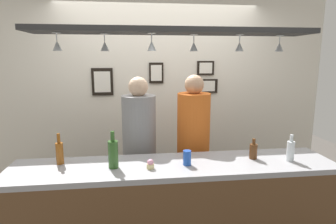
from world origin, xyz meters
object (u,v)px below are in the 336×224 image
at_px(person_middle_orange_shirt, 193,139).
at_px(picture_frame_caricature, 102,82).
at_px(bottle_beer_brown_stubby, 253,151).
at_px(drink_can, 187,158).
at_px(picture_frame_lower_pair, 206,86).
at_px(bottle_soda_clear, 291,150).
at_px(cupcake, 150,164).
at_px(bottle_beer_amber_tall, 60,152).
at_px(bottle_champagne_green, 113,153).
at_px(person_left_grey_shirt, 139,142).
at_px(picture_frame_crest, 156,73).
at_px(picture_frame_upper_small, 206,68).

bearing_deg(person_middle_orange_shirt, picture_frame_caricature, 140.99).
distance_m(bottle_beer_brown_stubby, drink_can, 0.60).
relative_size(person_middle_orange_shirt, bottle_beer_brown_stubby, 9.33).
height_order(picture_frame_caricature, picture_frame_lower_pair, picture_frame_caricature).
relative_size(bottle_soda_clear, cupcake, 2.95).
xyz_separation_m(bottle_beer_amber_tall, picture_frame_caricature, (0.24, 1.29, 0.47)).
xyz_separation_m(person_middle_orange_shirt, bottle_champagne_green, (-0.78, -0.62, 0.09)).
xyz_separation_m(bottle_champagne_green, cupcake, (0.29, -0.06, -0.08)).
relative_size(bottle_beer_amber_tall, drink_can, 2.13).
bearing_deg(picture_frame_lower_pair, person_left_grey_shirt, -138.21).
bearing_deg(picture_frame_lower_pair, bottle_beer_amber_tall, -140.57).
bearing_deg(picture_frame_crest, person_middle_orange_shirt, -68.44).
distance_m(picture_frame_crest, picture_frame_upper_small, 0.64).
bearing_deg(bottle_soda_clear, picture_frame_crest, 125.00).
distance_m(picture_frame_caricature, picture_frame_upper_small, 1.32).
relative_size(bottle_beer_amber_tall, bottle_beer_brown_stubby, 1.44).
distance_m(bottle_beer_amber_tall, bottle_champagne_green, 0.47).
bearing_deg(picture_frame_lower_pair, bottle_beer_brown_stubby, -86.84).
height_order(cupcake, picture_frame_crest, picture_frame_crest).
bearing_deg(picture_frame_caricature, picture_frame_lower_pair, 0.00).
height_order(bottle_beer_brown_stubby, bottle_champagne_green, bottle_champagne_green).
bearing_deg(drink_can, picture_frame_crest, 95.10).
bearing_deg(drink_can, bottle_soda_clear, -0.95).
bearing_deg(picture_frame_crest, picture_frame_upper_small, 0.00).
bearing_deg(bottle_champagne_green, drink_can, -1.49).
xyz_separation_m(bottle_beer_brown_stubby, bottle_soda_clear, (0.29, -0.09, 0.02)).
relative_size(drink_can, cupcake, 1.56).
bearing_deg(bottle_soda_clear, bottle_beer_amber_tall, 175.01).
bearing_deg(drink_can, bottle_beer_amber_tall, 171.59).
xyz_separation_m(person_left_grey_shirt, drink_can, (0.37, -0.64, 0.04)).
bearing_deg(picture_frame_caricature, picture_frame_upper_small, 0.00).
xyz_separation_m(person_left_grey_shirt, picture_frame_lower_pair, (0.90, 0.80, 0.48)).
relative_size(bottle_beer_amber_tall, picture_frame_caricature, 0.76).
height_order(bottle_beer_amber_tall, bottle_champagne_green, bottle_champagne_green).
bearing_deg(bottle_beer_amber_tall, bottle_beer_brown_stubby, -2.77).
xyz_separation_m(bottle_beer_brown_stubby, picture_frame_lower_pair, (-0.08, 1.37, 0.43)).
distance_m(bottle_beer_amber_tall, drink_can, 1.05).
xyz_separation_m(bottle_beer_amber_tall, picture_frame_lower_pair, (1.56, 1.29, 0.40)).
bearing_deg(picture_frame_caricature, person_middle_orange_shirt, -39.01).
height_order(drink_can, picture_frame_crest, picture_frame_crest).
xyz_separation_m(person_middle_orange_shirt, picture_frame_upper_small, (0.32, 0.80, 0.70)).
bearing_deg(picture_frame_lower_pair, person_middle_orange_shirt, -112.67).
bearing_deg(drink_can, person_middle_orange_shirt, 73.46).
height_order(person_middle_orange_shirt, bottle_beer_brown_stubby, person_middle_orange_shirt).
bearing_deg(bottle_beer_brown_stubby, picture_frame_caricature, 135.77).
relative_size(person_middle_orange_shirt, bottle_soda_clear, 7.30).
xyz_separation_m(bottle_beer_amber_tall, bottle_soda_clear, (1.93, -0.17, -0.01)).
distance_m(person_left_grey_shirt, drink_can, 0.74).
height_order(bottle_beer_amber_tall, picture_frame_crest, picture_frame_crest).
bearing_deg(person_left_grey_shirt, picture_frame_lower_pair, 41.79).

